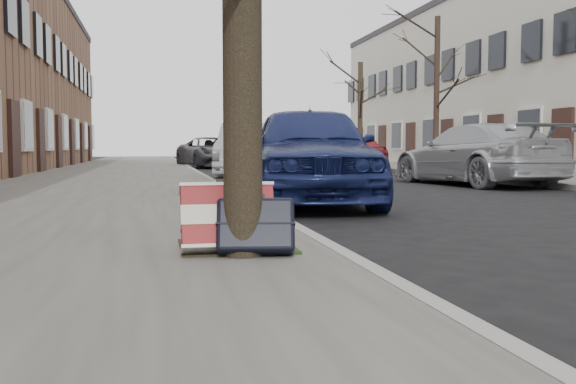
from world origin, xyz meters
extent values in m
plane|color=black|center=(0.00, 0.00, 0.00)|extent=(120.00, 120.00, 0.00)
cube|color=slate|center=(-3.70, 15.00, 0.06)|extent=(5.00, 70.00, 0.12)
cube|color=slate|center=(7.80, 15.00, 0.06)|extent=(4.00, 70.00, 0.12)
cube|color=black|center=(-2.00, 1.20, 0.13)|extent=(0.85, 0.85, 0.02)
cube|color=maroon|center=(-2.09, 0.90, 0.38)|extent=(0.67, 0.37, 0.51)
cube|color=black|center=(-1.91, 0.77, 0.34)|extent=(0.60, 0.41, 0.43)
imported|color=#161F50|center=(-0.24, 6.08, 0.79)|extent=(2.45, 4.86, 1.59)
imported|color=#B0B3B9|center=(-0.03, 13.43, 0.77)|extent=(2.54, 4.93, 1.55)
imported|color=#3C3C41|center=(-0.15, 24.41, 0.67)|extent=(3.09, 5.13, 1.33)
imported|color=#A3A4A9|center=(4.80, 10.20, 0.71)|extent=(2.65, 5.15, 1.43)
imported|color=maroon|center=(4.87, 19.70, 0.65)|extent=(1.65, 3.88, 1.31)
cylinder|color=black|center=(7.20, 17.57, 2.80)|extent=(0.20, 0.20, 5.36)
cylinder|color=black|center=(7.20, 26.16, 2.56)|extent=(0.24, 0.24, 4.87)
camera|label=1|loc=(-2.61, -3.70, 0.89)|focal=40.00mm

